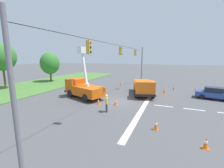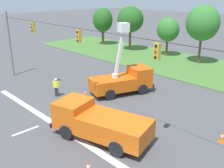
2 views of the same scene
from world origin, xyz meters
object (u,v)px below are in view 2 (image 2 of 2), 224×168
(tree_east, at_px, (203,23))
(tree_far_west, at_px, (103,20))
(traffic_cone_mid_right, at_px, (88,168))
(traffic_cone_near_bucket, at_px, (70,100))
(utility_truck_support_near, at_px, (98,122))
(traffic_cone_lane_edge_b, at_px, (222,137))
(utility_truck_bucket_lift, at_px, (123,79))
(tree_west, at_px, (130,20))
(tree_centre, at_px, (168,30))
(road_worker, at_px, (56,86))
(traffic_cone_lane_edge_a, at_px, (85,93))

(tree_east, bearing_deg, tree_far_west, -178.41)
(traffic_cone_mid_right, xyz_separation_m, traffic_cone_near_bucket, (-8.34, 4.75, -0.04))
(tree_far_west, xyz_separation_m, traffic_cone_near_bucket, (17.55, -19.58, -4.04))
(utility_truck_support_near, bearing_deg, tree_east, 102.65)
(traffic_cone_mid_right, distance_m, traffic_cone_near_bucket, 9.60)
(traffic_cone_near_bucket, height_order, traffic_cone_lane_edge_b, traffic_cone_lane_edge_b)
(tree_east, distance_m, traffic_cone_near_bucket, 20.73)
(tree_far_west, relative_size, tree_east, 0.86)
(utility_truck_bucket_lift, distance_m, traffic_cone_mid_right, 12.11)
(utility_truck_bucket_lift, xyz_separation_m, utility_truck_support_near, (4.55, -7.13, -0.17))
(tree_west, bearing_deg, tree_east, 2.56)
(tree_centre, distance_m, road_worker, 20.94)
(tree_east, relative_size, traffic_cone_lane_edge_a, 11.43)
(road_worker, distance_m, traffic_cone_lane_edge_b, 14.53)
(tree_east, distance_m, traffic_cone_lane_edge_b, 20.50)
(tree_far_west, xyz_separation_m, tree_east, (18.55, 0.52, 0.94))
(tree_east, height_order, utility_truck_support_near, tree_east)
(utility_truck_bucket_lift, xyz_separation_m, road_worker, (-3.69, -5.07, -0.36))
(tree_east, xyz_separation_m, traffic_cone_lane_edge_a, (-1.38, -18.15, -5.03))
(road_worker, distance_m, traffic_cone_mid_right, 11.68)
(tree_centre, distance_m, utility_truck_bucket_lift, 16.85)
(utility_truck_support_near, bearing_deg, road_worker, 165.95)
(utility_truck_support_near, relative_size, road_worker, 3.97)
(tree_west, xyz_separation_m, traffic_cone_mid_right, (19.31, -24.31, -4.56))
(tree_west, bearing_deg, traffic_cone_near_bucket, -60.72)
(traffic_cone_mid_right, xyz_separation_m, traffic_cone_lane_edge_b, (3.51, 8.18, -0.03))
(traffic_cone_near_bucket, relative_size, traffic_cone_lane_edge_a, 1.12)
(tree_east, bearing_deg, traffic_cone_lane_edge_b, -56.96)
(tree_west, bearing_deg, utility_truck_bucket_lift, -49.36)
(utility_truck_bucket_lift, xyz_separation_m, traffic_cone_mid_right, (6.93, -9.88, -0.95))
(tree_centre, bearing_deg, utility_truck_bucket_lift, -68.97)
(utility_truck_support_near, bearing_deg, traffic_cone_lane_edge_b, 42.65)
(road_worker, distance_m, traffic_cone_near_bucket, 2.36)
(tree_far_west, xyz_separation_m, traffic_cone_lane_edge_a, (17.17, -17.63, -4.09))
(road_worker, height_order, traffic_cone_near_bucket, road_worker)
(tree_far_west, height_order, utility_truck_bucket_lift, utility_truck_bucket_lift)
(tree_centre, bearing_deg, road_worker, -83.68)
(tree_centre, xyz_separation_m, traffic_cone_mid_right, (12.90, -25.43, -3.51))
(traffic_cone_mid_right, bearing_deg, traffic_cone_lane_edge_b, 66.79)
(traffic_cone_lane_edge_b, bearing_deg, tree_west, 144.73)
(tree_centre, height_order, traffic_cone_near_bucket, tree_centre)
(tree_east, relative_size, utility_truck_support_near, 1.08)
(traffic_cone_near_bucket, bearing_deg, utility_truck_bucket_lift, 74.57)
(utility_truck_bucket_lift, relative_size, traffic_cone_near_bucket, 8.81)
(tree_west, bearing_deg, road_worker, -65.97)
(tree_west, relative_size, utility_truck_bucket_lift, 1.06)
(utility_truck_bucket_lift, height_order, traffic_cone_near_bucket, utility_truck_bucket_lift)
(tree_far_west, height_order, traffic_cone_near_bucket, tree_far_west)
(traffic_cone_near_bucket, distance_m, traffic_cone_lane_edge_b, 12.34)
(traffic_cone_mid_right, bearing_deg, traffic_cone_near_bucket, 150.35)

